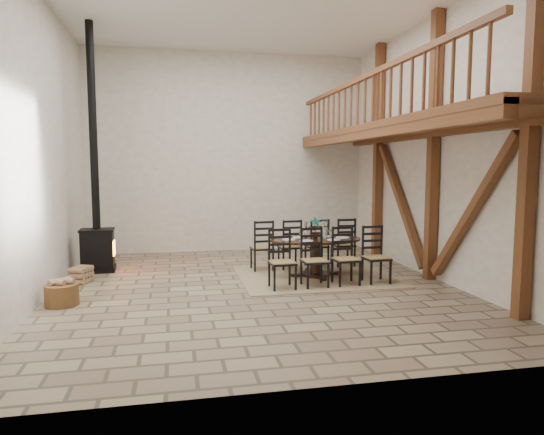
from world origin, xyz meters
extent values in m
plane|color=gray|center=(0.00, 0.00, 0.00)|extent=(8.00, 8.00, 0.00)
cube|color=silver|center=(0.00, 4.00, 2.50)|extent=(7.00, 0.02, 5.00)
cube|color=silver|center=(0.00, -4.00, 2.50)|extent=(7.00, 0.02, 5.00)
cube|color=silver|center=(-3.50, 0.00, 2.50)|extent=(0.02, 8.00, 5.00)
cube|color=silver|center=(3.50, 0.00, 2.50)|extent=(0.02, 8.00, 5.00)
cube|color=brown|center=(3.38, -2.50, 2.50)|extent=(0.18, 0.18, 5.00)
cube|color=brown|center=(3.38, 0.00, 2.50)|extent=(0.18, 0.18, 5.00)
cube|color=brown|center=(3.38, 2.50, 2.50)|extent=(0.18, 0.18, 5.00)
cube|color=brown|center=(3.38, -1.25, 1.40)|extent=(0.14, 2.16, 2.54)
cube|color=brown|center=(3.38, 1.25, 1.40)|extent=(0.14, 2.16, 2.54)
cube|color=brown|center=(3.38, 0.00, 2.80)|extent=(0.20, 7.80, 0.20)
cube|color=brown|center=(2.70, 0.00, 2.85)|extent=(1.60, 7.80, 0.12)
cube|color=brown|center=(2.00, 0.00, 2.75)|extent=(0.18, 7.80, 0.22)
cube|color=brown|center=(2.00, 0.00, 3.75)|extent=(0.09, 7.60, 0.09)
cube|color=brown|center=(2.00, 0.00, 3.33)|extent=(0.06, 7.60, 0.86)
cube|color=tan|center=(1.30, 0.64, 0.01)|extent=(3.00, 2.50, 0.02)
ellipsoid|color=black|center=(1.30, 0.64, 0.73)|extent=(1.87, 1.18, 0.04)
cylinder|color=black|center=(1.30, 0.64, 0.35)|extent=(0.18, 0.18, 0.67)
cylinder|color=black|center=(1.30, 0.64, 0.05)|extent=(0.56, 0.56, 0.06)
cube|color=tan|center=(0.44, -0.20, 0.48)|extent=(0.46, 0.44, 0.04)
cube|color=black|center=(0.44, -0.20, 0.23)|extent=(0.44, 0.44, 0.46)
cube|color=black|center=(0.43, -0.01, 0.76)|extent=(0.38, 0.06, 0.60)
cube|color=tan|center=(1.04, -0.18, 0.48)|extent=(0.46, 0.44, 0.04)
cube|color=black|center=(1.04, -0.18, 0.23)|extent=(0.44, 0.44, 0.46)
cube|color=black|center=(1.03, 0.01, 0.76)|extent=(0.38, 0.06, 0.60)
cube|color=tan|center=(1.64, -0.15, 0.48)|extent=(0.46, 0.44, 0.04)
cube|color=black|center=(1.64, -0.15, 0.23)|extent=(0.44, 0.44, 0.46)
cube|color=black|center=(1.63, 0.04, 0.76)|extent=(0.38, 0.06, 0.60)
cube|color=tan|center=(2.23, -0.12, 0.48)|extent=(0.46, 0.44, 0.04)
cube|color=black|center=(2.23, -0.12, 0.23)|extent=(0.44, 0.44, 0.46)
cube|color=black|center=(2.23, 0.07, 0.76)|extent=(0.38, 0.06, 0.60)
cube|color=tan|center=(0.37, 1.40, 0.48)|extent=(0.46, 0.44, 0.04)
cube|color=black|center=(0.37, 1.40, 0.23)|extent=(0.44, 0.44, 0.46)
cube|color=black|center=(0.37, 1.21, 0.76)|extent=(0.38, 0.06, 0.60)
cube|color=tan|center=(0.96, 1.42, 0.48)|extent=(0.46, 0.44, 0.04)
cube|color=black|center=(0.96, 1.42, 0.23)|extent=(0.44, 0.44, 0.46)
cube|color=black|center=(0.97, 1.23, 0.76)|extent=(0.38, 0.06, 0.60)
cube|color=tan|center=(1.56, 1.45, 0.48)|extent=(0.46, 0.44, 0.04)
cube|color=black|center=(1.56, 1.45, 0.23)|extent=(0.44, 0.44, 0.46)
cube|color=black|center=(1.57, 1.26, 0.76)|extent=(0.38, 0.06, 0.60)
cube|color=tan|center=(2.16, 1.48, 0.48)|extent=(0.46, 0.44, 0.04)
cube|color=black|center=(2.16, 1.48, 0.23)|extent=(0.44, 0.44, 0.46)
cube|color=black|center=(2.17, 1.29, 0.76)|extent=(0.38, 0.06, 0.60)
cube|color=white|center=(1.30, 0.64, 0.76)|extent=(1.43, 0.76, 0.01)
cube|color=white|center=(1.30, 0.64, 0.84)|extent=(0.91, 0.34, 0.18)
cylinder|color=white|center=(1.12, 0.63, 0.92)|extent=(0.12, 0.12, 0.34)
cylinder|color=white|center=(1.48, 0.64, 0.92)|extent=(0.12, 0.12, 0.34)
cylinder|color=white|center=(1.12, 0.63, 0.83)|extent=(0.06, 0.06, 0.16)
cylinder|color=white|center=(1.48, 0.64, 0.83)|extent=(0.06, 0.06, 0.16)
imported|color=#4C723F|center=(1.30, 0.69, 0.96)|extent=(0.23, 0.16, 0.42)
cube|color=black|center=(-2.96, 1.99, 0.05)|extent=(0.70, 0.55, 0.10)
cube|color=black|center=(-2.96, 1.99, 0.47)|extent=(0.65, 0.50, 0.73)
cube|color=#FF590C|center=(-2.64, 2.00, 0.47)|extent=(0.03, 0.29, 0.29)
cube|color=black|center=(-2.96, 1.99, 0.86)|extent=(0.69, 0.54, 0.04)
cylinder|color=black|center=(-2.96, 1.99, 2.94)|extent=(0.16, 0.16, 4.12)
cylinder|color=brown|center=(-3.14, -0.49, 0.17)|extent=(0.51, 0.51, 0.33)
cube|color=#9F7B58|center=(-3.14, -0.49, 0.37)|extent=(0.27, 0.27, 0.10)
cube|color=#9F7B58|center=(-3.12, 1.00, 0.15)|extent=(0.42, 0.49, 0.31)
camera|label=1|loc=(-1.41, -8.35, 2.15)|focal=32.00mm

